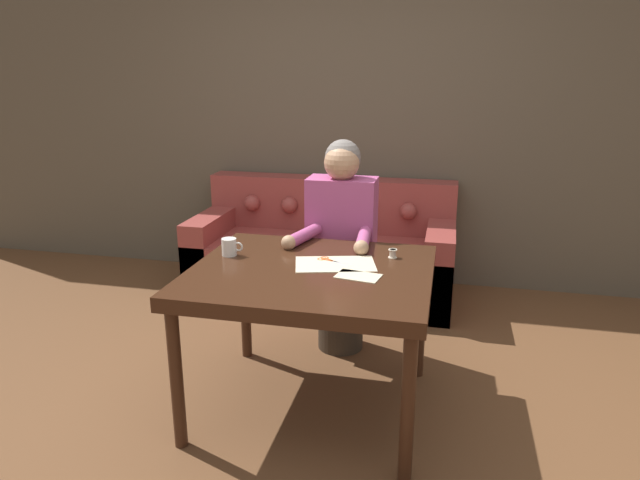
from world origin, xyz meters
TOP-DOWN VIEW (x-y plane):
  - ground_plane at (0.00, 0.00)m, footprint 16.00×16.00m
  - wall_back at (0.00, 2.02)m, footprint 8.00×0.06m
  - dining_table at (0.15, 0.02)m, footprint 1.15×1.01m
  - couch at (-0.14, 1.59)m, footprint 1.96×0.85m
  - person at (0.17, 0.70)m, footprint 0.47×0.60m
  - pattern_paper_main at (0.25, 0.10)m, footprint 0.44×0.33m
  - pattern_paper_offcut at (0.39, -0.04)m, footprint 0.22×0.16m
  - scissors at (0.21, 0.15)m, footprint 0.19×0.13m
  - mug at (-0.31, 0.12)m, footprint 0.11×0.08m
  - thread_spool at (0.51, 0.27)m, footprint 0.04×0.04m

SIDE VIEW (x-z plane):
  - ground_plane at x=0.00m, z-range 0.00..0.00m
  - couch at x=-0.14m, z-range -0.12..0.74m
  - person at x=0.17m, z-range 0.01..1.31m
  - dining_table at x=0.15m, z-range 0.30..1.06m
  - pattern_paper_main at x=0.25m, z-range 0.76..0.76m
  - pattern_paper_offcut at x=0.39m, z-range 0.76..0.76m
  - scissors at x=0.21m, z-range 0.76..0.76m
  - thread_spool at x=0.51m, z-range 0.76..0.80m
  - mug at x=-0.31m, z-range 0.76..0.85m
  - wall_back at x=0.00m, z-range 0.00..2.60m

